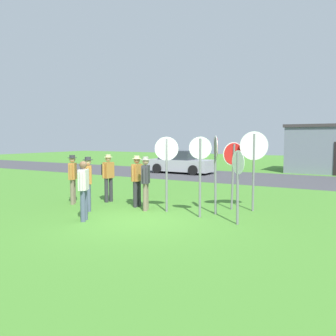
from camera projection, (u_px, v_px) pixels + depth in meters
ground_plane at (136, 220)px, 9.87m from camera, size 80.00×80.00×0.00m
street_asphalt at (254, 178)px, 20.15m from camera, size 60.00×6.40×0.01m
parked_car_on_street at (180, 163)px, 23.08m from camera, size 4.31×2.04×1.51m
stop_sign_tallest at (233, 164)px, 11.10m from camera, size 0.50×0.62×2.20m
stop_sign_far_back at (216, 161)px, 10.43m from camera, size 0.38×0.64×2.41m
stop_sign_low_front at (167, 161)px, 10.82m from camera, size 0.66×0.36×2.37m
stop_sign_leaning_left at (200, 164)px, 10.04m from camera, size 0.60×0.28×2.37m
stop_sign_rear_left at (238, 175)px, 9.21m from camera, size 0.49×0.45×2.01m
stop_sign_rear_right at (254, 156)px, 10.92m from camera, size 0.78×0.49×2.54m
person_near_signs at (108, 174)px, 12.56m from camera, size 0.41×0.57×1.74m
person_in_blue at (137, 178)px, 11.65m from camera, size 0.31×0.57×1.74m
person_in_dark_shirt at (88, 180)px, 10.99m from camera, size 0.47×0.48×1.74m
person_on_left at (73, 176)px, 12.15m from camera, size 0.38×0.50×1.74m
person_in_teal at (146, 180)px, 11.07m from camera, size 0.34×0.53×1.74m
person_with_sunhat at (84, 187)px, 9.66m from camera, size 0.36×0.52×1.69m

